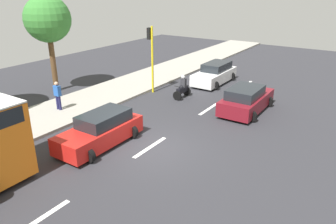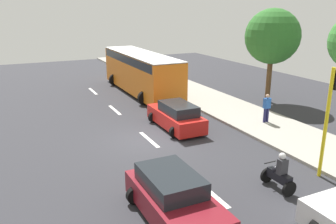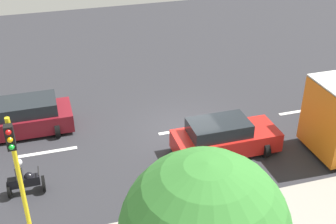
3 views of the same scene
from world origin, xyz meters
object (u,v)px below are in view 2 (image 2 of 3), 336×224
Objects in this scene: car_maroon at (174,198)px; traffic_light_corner at (330,107)px; car_red at (176,116)px; street_tree_north at (272,37)px; motorcycle at (279,174)px; pedestrian_near_signal at (267,107)px; city_bus at (141,70)px.

traffic_light_corner reaches higher than car_maroon.
car_red is 9.81m from street_tree_north.
motorcycle is 0.91× the size of pedestrian_near_signal.
street_tree_north is at bearing 15.22° from car_red.
car_maroon is at bearing -179.40° from traffic_light_corner.
street_tree_north is (8.67, 2.36, 3.95)m from car_red.
traffic_light_corner reaches higher than pedestrian_near_signal.
traffic_light_corner is (-2.29, -6.08, 1.87)m from pedestrian_near_signal.
car_maroon is 0.97× the size of traffic_light_corner.
city_bus is 11.23m from pedestrian_near_signal.
car_maroon is at bearing -117.30° from car_red.
city_bus is at bearing 138.42° from street_tree_north.
city_bus is (1.33, 8.87, 1.14)m from car_red.
car_red is 2.56× the size of pedestrian_near_signal.
city_bus is 16.74m from traffic_light_corner.
car_maroon is 10.99m from pedestrian_near_signal.
traffic_light_corner is 11.86m from street_tree_north.
motorcycle is at bearing -93.32° from city_bus.
city_bus reaches higher than car_maroon.
car_maroon is at bearing -107.83° from city_bus.
motorcycle is (4.40, -0.05, -0.07)m from car_maroon.
motorcycle is 0.23× the size of street_tree_north.
pedestrian_near_signal reaches higher than motorcycle.
car_maroon is 7.16m from traffic_light_corner.
motorcycle is (-0.97, -16.77, -1.20)m from city_bus.
street_tree_north reaches higher than traffic_light_corner.
street_tree_north is at bearing 50.97° from motorcycle.
motorcycle is at bearing -129.03° from street_tree_north.
city_bus is at bearing 81.50° from car_red.
pedestrian_near_signal is at bearing -18.56° from car_red.
traffic_light_corner is (2.76, -7.77, 2.22)m from car_red.
pedestrian_near_signal is (9.10, 6.15, 0.35)m from car_maroon.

